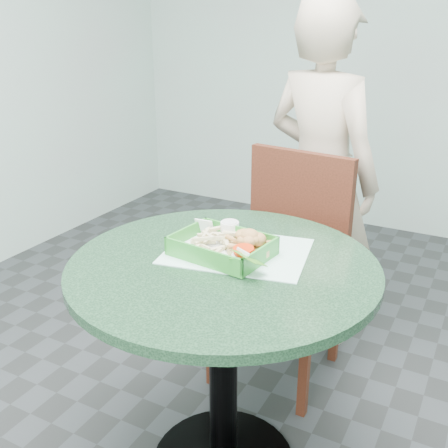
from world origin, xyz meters
The scene contains 10 objects.
wall_back centered at (0.00, 2.50, 1.40)m, with size 4.00×0.04×2.80m, color silver.
cafe_table centered at (0.00, 0.00, 0.58)m, with size 0.91×0.91×0.75m.
dining_chair centered at (-0.05, 0.65, 0.53)m, with size 0.47×0.47×0.93m.
diner_person centered at (-0.03, 0.96, 0.79)m, with size 0.58×0.38×1.58m, color #BDA98F.
placemat centered at (0.00, 0.08, 0.75)m, with size 0.42×0.32×0.00m, color #B3E6D5.
food_basket centered at (-0.03, 0.04, 0.77)m, with size 0.28×0.20×0.06m.
crab_sandwich centered at (0.05, 0.07, 0.80)m, with size 0.13×0.13×0.08m.
fries_pile centered at (-0.07, 0.08, 0.79)m, with size 0.12×0.13×0.05m, color beige, non-canonical shape.
sauce_ramekin centered at (-0.07, 0.15, 0.80)m, with size 0.06×0.06×0.03m.
garnish_cup centered at (0.08, 0.00, 0.79)m, with size 0.11×0.10×0.04m.
Camera 1 is at (0.65, -1.22, 1.43)m, focal length 42.00 mm.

